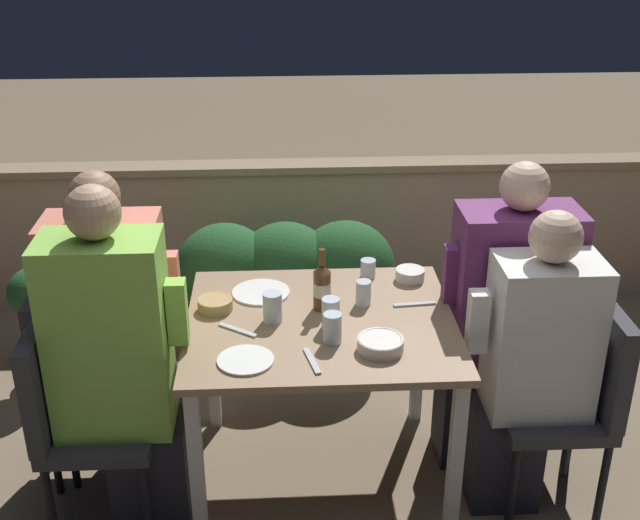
{
  "coord_description": "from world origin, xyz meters",
  "views": [
    {
      "loc": [
        -0.15,
        -2.68,
        2.25
      ],
      "look_at": [
        0.0,
        0.07,
        0.98
      ],
      "focal_mm": 45.0,
      "sensor_mm": 36.0,
      "label": 1
    }
  ],
  "objects_px": {
    "chair_left_near": "(73,407)",
    "person_white_polo": "(531,364)",
    "person_coral_top": "(119,329)",
    "chair_right_near": "(577,388)",
    "person_purple_stripe": "(503,320)",
    "person_green_blouse": "(120,364)",
    "potted_plant": "(40,311)",
    "chair_right_far": "(544,350)",
    "chair_left_far": "(75,362)",
    "beer_bottle": "(322,286)"
  },
  "relations": [
    {
      "from": "person_purple_stripe",
      "to": "potted_plant",
      "type": "xyz_separation_m",
      "value": [
        -2.08,
        0.72,
        -0.29
      ]
    },
    {
      "from": "person_coral_top",
      "to": "person_purple_stripe",
      "type": "xyz_separation_m",
      "value": [
        1.55,
        -0.01,
        0.0
      ]
    },
    {
      "from": "person_purple_stripe",
      "to": "beer_bottle",
      "type": "height_order",
      "value": "person_purple_stripe"
    },
    {
      "from": "chair_left_near",
      "to": "person_purple_stripe",
      "type": "height_order",
      "value": "person_purple_stripe"
    },
    {
      "from": "person_coral_top",
      "to": "potted_plant",
      "type": "height_order",
      "value": "person_coral_top"
    },
    {
      "from": "chair_left_far",
      "to": "chair_right_near",
      "type": "xyz_separation_m",
      "value": [
        1.97,
        -0.29,
        0.0
      ]
    },
    {
      "from": "chair_right_near",
      "to": "potted_plant",
      "type": "xyz_separation_m",
      "value": [
        -2.31,
        1.0,
        -0.14
      ]
    },
    {
      "from": "chair_left_far",
      "to": "person_purple_stripe",
      "type": "height_order",
      "value": "person_purple_stripe"
    },
    {
      "from": "chair_left_far",
      "to": "person_purple_stripe",
      "type": "distance_m",
      "value": 1.75
    },
    {
      "from": "person_green_blouse",
      "to": "person_white_polo",
      "type": "xyz_separation_m",
      "value": [
        1.52,
        0.02,
        -0.07
      ]
    },
    {
      "from": "person_green_blouse",
      "to": "chair_right_far",
      "type": "height_order",
      "value": "person_green_blouse"
    },
    {
      "from": "person_coral_top",
      "to": "person_purple_stripe",
      "type": "relative_size",
      "value": 0.99
    },
    {
      "from": "chair_left_near",
      "to": "chair_right_far",
      "type": "xyz_separation_m",
      "value": [
        1.87,
        0.3,
        0.0
      ]
    },
    {
      "from": "person_white_polo",
      "to": "potted_plant",
      "type": "xyz_separation_m",
      "value": [
        -2.12,
        1.0,
        -0.25
      ]
    },
    {
      "from": "person_white_polo",
      "to": "person_purple_stripe",
      "type": "xyz_separation_m",
      "value": [
        -0.04,
        0.28,
        0.04
      ]
    },
    {
      "from": "person_coral_top",
      "to": "potted_plant",
      "type": "relative_size",
      "value": 2.19
    },
    {
      "from": "person_green_blouse",
      "to": "person_coral_top",
      "type": "relative_size",
      "value": 1.04
    },
    {
      "from": "chair_left_far",
      "to": "beer_bottle",
      "type": "height_order",
      "value": "beer_bottle"
    },
    {
      "from": "chair_left_far",
      "to": "person_white_polo",
      "type": "relative_size",
      "value": 0.69
    },
    {
      "from": "potted_plant",
      "to": "person_coral_top",
      "type": "bearing_deg",
      "value": -53.3
    },
    {
      "from": "person_coral_top",
      "to": "chair_right_near",
      "type": "relative_size",
      "value": 1.54
    },
    {
      "from": "chair_left_far",
      "to": "chair_right_near",
      "type": "distance_m",
      "value": 1.99
    },
    {
      "from": "chair_left_far",
      "to": "chair_right_near",
      "type": "bearing_deg",
      "value": -8.36
    },
    {
      "from": "chair_left_far",
      "to": "chair_left_near",
      "type": "bearing_deg",
      "value": -78.78
    },
    {
      "from": "potted_plant",
      "to": "chair_left_near",
      "type": "bearing_deg",
      "value": -68.49
    },
    {
      "from": "person_green_blouse",
      "to": "person_purple_stripe",
      "type": "relative_size",
      "value": 1.04
    },
    {
      "from": "chair_left_near",
      "to": "person_coral_top",
      "type": "xyz_separation_m",
      "value": [
        0.13,
        0.31,
        0.15
      ]
    },
    {
      "from": "person_purple_stripe",
      "to": "person_green_blouse",
      "type": "bearing_deg",
      "value": -168.51
    },
    {
      "from": "chair_left_near",
      "to": "potted_plant",
      "type": "bearing_deg",
      "value": 111.51
    },
    {
      "from": "chair_left_far",
      "to": "person_purple_stripe",
      "type": "xyz_separation_m",
      "value": [
        1.74,
        -0.01,
        0.15
      ]
    },
    {
      "from": "chair_right_far",
      "to": "person_purple_stripe",
      "type": "xyz_separation_m",
      "value": [
        -0.19,
        -0.0,
        0.15
      ]
    },
    {
      "from": "person_coral_top",
      "to": "chair_right_near",
      "type": "height_order",
      "value": "person_coral_top"
    },
    {
      "from": "person_green_blouse",
      "to": "person_white_polo",
      "type": "bearing_deg",
      "value": 0.81
    },
    {
      "from": "chair_left_far",
      "to": "potted_plant",
      "type": "height_order",
      "value": "chair_left_far"
    },
    {
      "from": "person_coral_top",
      "to": "person_purple_stripe",
      "type": "height_order",
      "value": "person_purple_stripe"
    },
    {
      "from": "person_white_polo",
      "to": "beer_bottle",
      "type": "bearing_deg",
      "value": 162.95
    },
    {
      "from": "person_green_blouse",
      "to": "chair_right_far",
      "type": "bearing_deg",
      "value": 10.22
    },
    {
      "from": "person_green_blouse",
      "to": "person_white_polo",
      "type": "distance_m",
      "value": 1.53
    },
    {
      "from": "chair_left_far",
      "to": "beer_bottle",
      "type": "distance_m",
      "value": 1.06
    },
    {
      "from": "person_white_polo",
      "to": "beer_bottle",
      "type": "height_order",
      "value": "person_white_polo"
    },
    {
      "from": "person_green_blouse",
      "to": "potted_plant",
      "type": "relative_size",
      "value": 2.28
    },
    {
      "from": "chair_left_near",
      "to": "potted_plant",
      "type": "height_order",
      "value": "chair_left_near"
    },
    {
      "from": "chair_left_near",
      "to": "person_white_polo",
      "type": "relative_size",
      "value": 0.69
    },
    {
      "from": "chair_left_near",
      "to": "beer_bottle",
      "type": "distance_m",
      "value": 1.03
    },
    {
      "from": "chair_right_near",
      "to": "potted_plant",
      "type": "bearing_deg",
      "value": 156.5
    },
    {
      "from": "chair_right_far",
      "to": "person_white_polo",
      "type": "bearing_deg",
      "value": -118.86
    },
    {
      "from": "chair_left_far",
      "to": "beer_bottle",
      "type": "bearing_deg",
      "value": -2.93
    },
    {
      "from": "chair_left_near",
      "to": "person_green_blouse",
      "type": "relative_size",
      "value": 0.62
    },
    {
      "from": "chair_left_far",
      "to": "person_coral_top",
      "type": "distance_m",
      "value": 0.24
    },
    {
      "from": "potted_plant",
      "to": "person_white_polo",
      "type": "bearing_deg",
      "value": -25.38
    }
  ]
}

